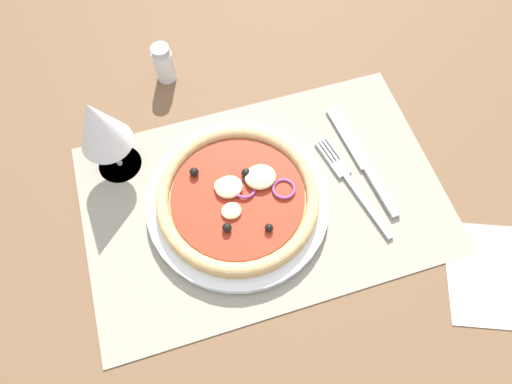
# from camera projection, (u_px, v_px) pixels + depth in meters

# --- Properties ---
(ground_plane) EXTENTS (1.90, 1.40, 0.02)m
(ground_plane) POSITION_uv_depth(u_px,v_px,m) (263.00, 202.00, 0.65)
(ground_plane) COLOR brown
(placemat) EXTENTS (0.51, 0.33, 0.00)m
(placemat) POSITION_uv_depth(u_px,v_px,m) (263.00, 198.00, 0.63)
(placemat) COLOR gray
(placemat) RESTS_ON ground_plane
(plate) EXTENTS (0.26, 0.26, 0.01)m
(plate) POSITION_uv_depth(u_px,v_px,m) (238.00, 202.00, 0.62)
(plate) COLOR white
(plate) RESTS_ON placemat
(pizza) EXTENTS (0.23, 0.23, 0.03)m
(pizza) POSITION_uv_depth(u_px,v_px,m) (238.00, 197.00, 0.60)
(pizza) COLOR tan
(pizza) RESTS_ON plate
(fork) EXTENTS (0.05, 0.18, 0.00)m
(fork) POSITION_uv_depth(u_px,v_px,m) (350.00, 181.00, 0.64)
(fork) COLOR #B2B5BA
(fork) RESTS_ON placemat
(knife) EXTENTS (0.04, 0.20, 0.01)m
(knife) POSITION_uv_depth(u_px,v_px,m) (361.00, 158.00, 0.66)
(knife) COLOR #B2B5BA
(knife) RESTS_ON placemat
(wine_glass) EXTENTS (0.07, 0.07, 0.15)m
(wine_glass) POSITION_uv_depth(u_px,v_px,m) (99.00, 126.00, 0.57)
(wine_glass) COLOR silver
(wine_glass) RESTS_ON ground_plane
(napkin) EXTENTS (0.20, 0.19, 0.00)m
(napkin) POSITION_uv_depth(u_px,v_px,m) (506.00, 275.00, 0.58)
(napkin) COLOR silver
(napkin) RESTS_ON ground_plane
(pepper_shaker) EXTENTS (0.03, 0.03, 0.07)m
(pepper_shaker) POSITION_uv_depth(u_px,v_px,m) (164.00, 64.00, 0.70)
(pepper_shaker) COLOR silver
(pepper_shaker) RESTS_ON ground_plane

